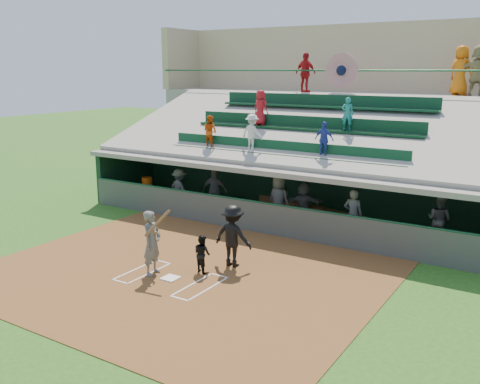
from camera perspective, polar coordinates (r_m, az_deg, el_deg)
The scene contains 22 objects.
ground at distance 15.07m, azimuth -7.43°, elevation -9.21°, with size 100.00×100.00×0.00m, color #275718.
dirt_slab at distance 15.42m, azimuth -6.24°, elevation -8.60°, with size 11.00×9.00×0.02m, color brown.
home_plate at distance 15.06m, azimuth -7.43°, elevation -9.09°, with size 0.43×0.43×0.03m, color white.
batters_box_chalk at distance 15.06m, azimuth -7.43°, elevation -9.13°, with size 2.65×1.85×0.01m.
dugout_floor at distance 20.41m, azimuth 4.69°, elevation -3.11°, with size 16.00×3.50×0.04m, color gray.
concourse_slab at distance 26.02m, azimuth 11.71°, elevation 5.29°, with size 20.00×3.00×4.60m, color gray.
grandstand at distance 23.28m, azimuth 9.08°, elevation 4.42°, with size 20.40×10.40×7.80m.
batter_at_plate at distance 15.14m, azimuth -9.36°, elevation -5.35°, with size 0.90×0.79×1.95m.
catcher at distance 15.25m, azimuth -4.05°, elevation -6.58°, with size 0.53×0.41×1.09m, color black.
home_umpire at distance 15.58m, azimuth -0.77°, elevation -4.69°, with size 1.18×0.68×1.83m, color black.
dugout_bench at distance 21.28m, azimuth 6.87°, elevation -1.83°, with size 14.40×0.43×0.43m, color brown.
white_table at distance 23.46m, azimuth -9.87°, elevation -0.25°, with size 0.75×0.56×0.66m, color white.
water_cooler at distance 23.27m, azimuth -9.89°, elevation 1.02°, with size 0.44×0.44×0.44m, color #E75A0D.
dugout_player_a at distance 22.13m, azimuth -6.48°, elevation 0.36°, with size 1.06×0.61×1.64m, color #5D605A.
dugout_player_b at distance 21.36m, azimuth -2.70°, elevation 0.15°, with size 1.03×0.43×1.76m, color #545651.
dugout_player_c at distance 19.66m, azimuth 4.15°, elevation -0.87°, with size 0.91×0.59×1.86m, color #535651.
dugout_player_d at distance 19.81m, azimuth 6.79°, elevation -1.24°, with size 1.46×0.46×1.57m, color #60645E.
dugout_player_e at distance 18.29m, azimuth 11.96°, elevation -2.38°, with size 0.63×0.42×1.74m, color #585B56.
dugout_player_f at distance 18.65m, azimuth 20.46°, elevation -2.79°, with size 0.80×0.62×1.64m, color #5F625C.
concourse_staff_a at distance 25.26m, azimuth 7.02°, elevation 12.52°, with size 1.06×0.44×1.80m, color red.
concourse_staff_b at distance 24.24m, azimuth 22.48°, elevation 11.88°, with size 0.98×0.64×2.01m, color orange.
concourse_staff_c at distance 23.88m, azimuth 24.06°, elevation 11.75°, with size 1.86×0.59×2.01m, color tan.
Camera 1 is at (8.98, -10.69, 5.66)m, focal length 40.00 mm.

